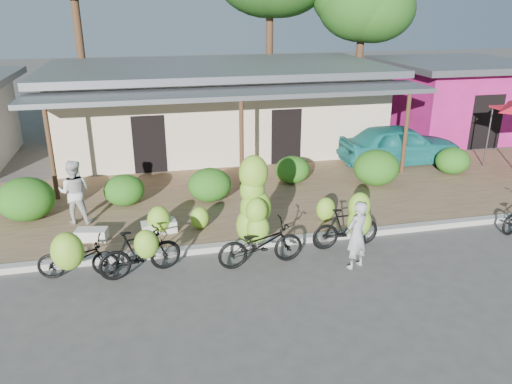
% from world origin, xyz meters
% --- Properties ---
extents(ground, '(100.00, 100.00, 0.00)m').
position_xyz_m(ground, '(0.00, 0.00, 0.00)').
color(ground, '#4C4946').
rests_on(ground, ground).
extents(sidewalk, '(60.00, 6.00, 0.12)m').
position_xyz_m(sidewalk, '(0.00, 5.00, 0.06)').
color(sidewalk, '#93774F').
rests_on(sidewalk, ground).
extents(curb, '(60.00, 0.25, 0.15)m').
position_xyz_m(curb, '(0.00, 2.00, 0.07)').
color(curb, '#A8A399').
rests_on(curb, ground).
extents(shop_main, '(13.00, 8.50, 3.35)m').
position_xyz_m(shop_main, '(0.00, 10.93, 1.72)').
color(shop_main, beige).
rests_on(shop_main, ground).
extents(shop_pink, '(6.00, 6.00, 3.25)m').
position_xyz_m(shop_pink, '(10.50, 10.99, 1.67)').
color(shop_pink, '#BC1D7B').
rests_on(shop_pink, ground).
extents(tree_near_right, '(4.46, 4.28, 7.28)m').
position_xyz_m(tree_near_right, '(7.31, 14.61, 5.61)').
color(tree_near_right, '#543321').
rests_on(tree_near_right, ground).
extents(hedge_0, '(1.49, 1.34, 1.16)m').
position_xyz_m(hedge_0, '(-6.14, 4.68, 0.70)').
color(hedge_0, '#245B14').
rests_on(hedge_0, sidewalk).
extents(hedge_1, '(1.15, 1.03, 0.90)m').
position_xyz_m(hedge_1, '(-3.62, 5.18, 0.57)').
color(hedge_1, '#245B14').
rests_on(hedge_1, sidewalk).
extents(hedge_2, '(1.26, 1.14, 0.99)m').
position_xyz_m(hedge_2, '(-1.19, 4.96, 0.61)').
color(hedge_2, '#245B14').
rests_on(hedge_2, sidewalk).
extents(hedge_3, '(1.13, 1.02, 0.88)m').
position_xyz_m(hedge_3, '(1.62, 5.93, 0.56)').
color(hedge_3, '#245B14').
rests_on(hedge_3, sidewalk).
extents(hedge_4, '(1.47, 1.32, 1.14)m').
position_xyz_m(hedge_4, '(4.17, 5.16, 0.69)').
color(hedge_4, '#245B14').
rests_on(hedge_4, sidewalk).
extents(hedge_5, '(1.17, 1.05, 0.91)m').
position_xyz_m(hedge_5, '(7.20, 5.62, 0.58)').
color(hedge_5, '#245B14').
rests_on(hedge_5, sidewalk).
extents(bike_far_left, '(1.78, 1.31, 1.36)m').
position_xyz_m(bike_far_left, '(-4.54, 1.29, 0.57)').
color(bike_far_left, black).
rests_on(bike_far_left, ground).
extents(bike_left, '(1.88, 1.31, 1.34)m').
position_xyz_m(bike_left, '(-3.19, 1.17, 0.60)').
color(bike_left, black).
rests_on(bike_left, ground).
extents(bike_center, '(2.03, 1.28, 2.44)m').
position_xyz_m(bike_center, '(-0.58, 1.36, 0.91)').
color(bike_center, black).
rests_on(bike_center, ground).
extents(bike_right, '(1.73, 1.17, 1.64)m').
position_xyz_m(bike_right, '(1.65, 1.32, 0.68)').
color(bike_right, black).
rests_on(bike_right, ground).
extents(loose_banana_a, '(0.58, 0.49, 0.73)m').
position_xyz_m(loose_banana_a, '(-2.74, 3.03, 0.48)').
color(loose_banana_a, '#80C431').
rests_on(loose_banana_a, sidewalk).
extents(loose_banana_b, '(0.48, 0.40, 0.60)m').
position_xyz_m(loose_banana_b, '(-1.71, 3.08, 0.42)').
color(loose_banana_b, '#80C431').
rests_on(loose_banana_b, sidewalk).
extents(loose_banana_c, '(0.52, 0.44, 0.65)m').
position_xyz_m(loose_banana_c, '(1.63, 2.86, 0.44)').
color(loose_banana_c, '#80C431').
rests_on(loose_banana_c, sidewalk).
extents(sack_near, '(0.90, 0.53, 0.30)m').
position_xyz_m(sack_near, '(-2.75, 3.07, 0.27)').
color(sack_near, silver).
rests_on(sack_near, sidewalk).
extents(sack_far, '(0.81, 0.52, 0.28)m').
position_xyz_m(sack_far, '(-4.38, 3.01, 0.26)').
color(sack_far, silver).
rests_on(sack_far, sidewalk).
extents(vendor, '(0.68, 0.58, 1.58)m').
position_xyz_m(vendor, '(1.49, 0.53, 0.79)').
color(vendor, '#989898').
rests_on(vendor, ground).
extents(bystander, '(0.94, 0.79, 1.71)m').
position_xyz_m(bystander, '(-4.82, 4.20, 0.98)').
color(bystander, silver).
rests_on(bystander, sidewalk).
extents(teal_van, '(4.31, 1.76, 1.46)m').
position_xyz_m(teal_van, '(5.92, 7.00, 0.85)').
color(teal_van, '#1B7D7B').
rests_on(teal_van, sidewalk).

